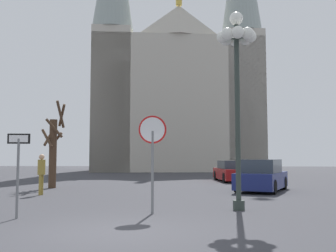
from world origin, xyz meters
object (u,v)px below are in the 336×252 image
object	(u,v)px
cathedral	(176,83)
bare_tree	(53,148)
one_way_arrow_sign	(18,164)
pedestrian_walking	(41,170)
parked_car_near_red	(232,171)
stop_sign	(153,144)
parked_car_far_navy	(261,176)
street_lamp	(237,59)

from	to	relation	value
cathedral	bare_tree	world-z (taller)	cathedral
one_way_arrow_sign	cathedral	bearing A→B (deg)	86.10
cathedral	bare_tree	bearing A→B (deg)	-101.56
pedestrian_walking	parked_car_near_red	bearing A→B (deg)	48.11
stop_sign	parked_car_far_navy	world-z (taller)	stop_sign
cathedral	street_lamp	distance (m)	34.10
stop_sign	street_lamp	distance (m)	3.86
bare_tree	street_lamp	bearing A→B (deg)	-41.77
street_lamp	pedestrian_walking	xyz separation A→B (m)	(-7.96, 4.19, -3.67)
bare_tree	cathedral	bearing A→B (deg)	78.44
street_lamp	one_way_arrow_sign	bearing A→B (deg)	-160.91
cathedral	parked_car_far_navy	world-z (taller)	cathedral
bare_tree	parked_car_far_navy	distance (m)	10.80
parked_car_near_red	parked_car_far_navy	xyz separation A→B (m)	(0.73, -7.50, 0.05)
cathedral	stop_sign	world-z (taller)	cathedral
stop_sign	parked_car_far_navy	distance (m)	8.96
stop_sign	one_way_arrow_sign	xyz separation A→B (m)	(-3.49, -1.14, -0.57)
one_way_arrow_sign	parked_car_far_navy	world-z (taller)	one_way_arrow_sign
cathedral	one_way_arrow_sign	size ratio (longest dim) A/B	14.66
street_lamp	bare_tree	size ratio (longest dim) A/B	1.36
stop_sign	parked_car_near_red	bearing A→B (deg)	76.56
stop_sign	bare_tree	world-z (taller)	bare_tree
bare_tree	parked_car_near_red	distance (m)	11.87
cathedral	bare_tree	distance (m)	27.35
street_lamp	cathedral	bearing A→B (deg)	96.20
stop_sign	pedestrian_walking	bearing A→B (deg)	136.34
parked_car_near_red	parked_car_far_navy	bearing A→B (deg)	-84.47
stop_sign	parked_car_far_navy	bearing A→B (deg)	60.50
one_way_arrow_sign	bare_tree	distance (m)	10.40
stop_sign	parked_car_near_red	world-z (taller)	stop_sign
street_lamp	parked_car_near_red	bearing A→B (deg)	85.69
cathedral	parked_car_near_red	distance (m)	22.01
street_lamp	bare_tree	world-z (taller)	street_lamp
cathedral	stop_sign	distance (m)	35.41
cathedral	parked_car_far_navy	size ratio (longest dim) A/B	7.45
cathedral	parked_car_near_red	bearing A→B (deg)	-76.21
one_way_arrow_sign	bare_tree	size ratio (longest dim) A/B	0.49
stop_sign	one_way_arrow_sign	distance (m)	3.71
stop_sign	bare_tree	size ratio (longest dim) A/B	0.62
street_lamp	parked_car_far_navy	bearing A→B (deg)	75.07
cathedral	street_lamp	xyz separation A→B (m)	(3.63, -33.43, -5.67)
cathedral	parked_car_far_navy	bearing A→B (deg)	-78.49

